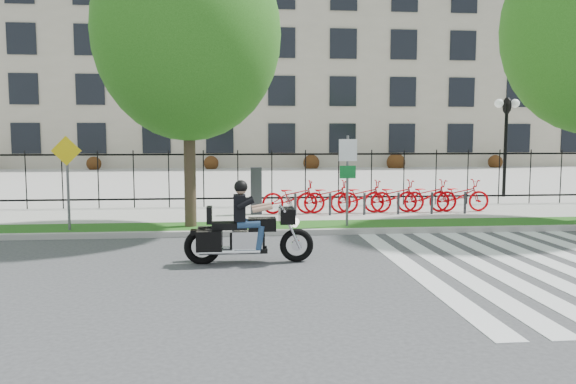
{
  "coord_description": "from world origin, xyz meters",
  "views": [
    {
      "loc": [
        -1.3,
        -10.6,
        2.61
      ],
      "look_at": [
        -0.01,
        3.0,
        1.27
      ],
      "focal_mm": 35.0,
      "sensor_mm": 36.0,
      "label": 1
    }
  ],
  "objects": [
    {
      "name": "iron_fence",
      "position": [
        0.0,
        9.2,
        1.15
      ],
      "size": [
        30.0,
        0.06,
        2.0
      ],
      "primitive_type": null,
      "color": "black",
      "rests_on": "sidewalk"
    },
    {
      "name": "sign_pole_warning",
      "position": [
        -5.69,
        4.58,
        1.74
      ],
      "size": [
        0.78,
        0.09,
        2.49
      ],
      "color": "#59595B",
      "rests_on": "grass_verge"
    },
    {
      "name": "bike_share_station",
      "position": [
        3.26,
        7.2,
        0.68
      ],
      "size": [
        7.89,
        0.89,
        1.5
      ],
      "color": "#2D2D33",
      "rests_on": "sidewalk"
    },
    {
      "name": "curb",
      "position": [
        0.0,
        4.1,
        0.07
      ],
      "size": [
        60.0,
        0.2,
        0.15
      ],
      "primitive_type": "cube",
      "color": "#A19E97",
      "rests_on": "ground"
    },
    {
      "name": "office_building",
      "position": [
        0.0,
        44.92,
        9.97
      ],
      "size": [
        60.0,
        21.9,
        20.15
      ],
      "color": "#A29883",
      "rests_on": "ground"
    },
    {
      "name": "plaza",
      "position": [
        0.0,
        25.0,
        0.05
      ],
      "size": [
        80.0,
        34.0,
        0.1
      ],
      "primitive_type": "cube",
      "color": "#A3A099",
      "rests_on": "ground"
    },
    {
      "name": "motorcycle_rider",
      "position": [
        -1.03,
        0.92,
        0.69
      ],
      "size": [
        2.7,
        0.79,
        2.08
      ],
      "color": "black",
      "rests_on": "ground"
    },
    {
      "name": "sidewalk",
      "position": [
        0.0,
        7.45,
        0.07
      ],
      "size": [
        60.0,
        3.5,
        0.15
      ],
      "primitive_type": "cube",
      "color": "#A3A099",
      "rests_on": "ground"
    },
    {
      "name": "crosswalk_stripes",
      "position": [
        4.83,
        0.0,
        0.01
      ],
      "size": [
        5.7,
        8.0,
        0.01
      ],
      "primitive_type": null,
      "color": "silver",
      "rests_on": "ground"
    },
    {
      "name": "street_tree_1",
      "position": [
        -2.53,
        4.95,
        5.38
      ],
      "size": [
        5.03,
        5.03,
        8.13
      ],
      "color": "#38291E",
      "rests_on": "grass_verge"
    },
    {
      "name": "sign_pole_regulatory",
      "position": [
        1.79,
        4.58,
        1.74
      ],
      "size": [
        0.5,
        0.09,
        2.5
      ],
      "color": "#59595B",
      "rests_on": "grass_verge"
    },
    {
      "name": "lamp_post_right",
      "position": [
        10.0,
        12.0,
        3.21
      ],
      "size": [
        1.06,
        0.7,
        4.25
      ],
      "color": "black",
      "rests_on": "ground"
    },
    {
      "name": "ground",
      "position": [
        0.0,
        0.0,
        0.0
      ],
      "size": [
        120.0,
        120.0,
        0.0
      ],
      "primitive_type": "plane",
      "color": "#38383B",
      "rests_on": "ground"
    },
    {
      "name": "grass_verge",
      "position": [
        0.0,
        4.95,
        0.07
      ],
      "size": [
        60.0,
        1.5,
        0.15
      ],
      "primitive_type": "cube",
      "color": "#1D4F13",
      "rests_on": "ground"
    }
  ]
}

